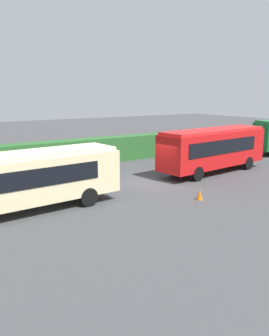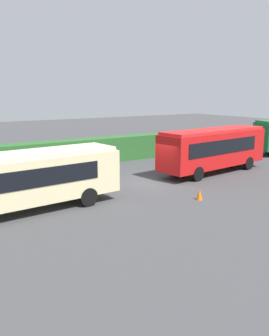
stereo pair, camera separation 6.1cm
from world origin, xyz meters
The scene contains 5 objects.
ground_plane centered at (0.00, 0.00, 0.00)m, with size 115.38×115.38×0.00m, color #424244.
bus_cream centered at (-9.01, -1.37, 1.75)m, with size 10.62×3.24×3.01m.
bus_red centered at (5.77, 0.08, 1.87)m, with size 9.83×3.35×3.26m.
hedge_row centered at (0.00, 8.33, 1.05)m, with size 69.69×1.61×2.10m, color #2A602A.
traffic_cone centered at (-0.02, -4.62, 0.30)m, with size 0.36×0.36×0.60m, color orange.
Camera 2 is at (-13.87, -18.97, 5.91)m, focal length 38.92 mm.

